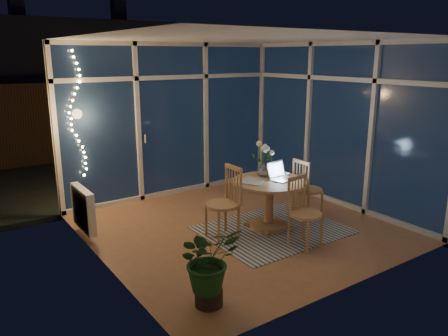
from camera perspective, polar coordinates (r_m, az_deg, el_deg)
The scene contains 25 objects.
floor at distance 6.32m, azimuth 2.10°, elevation -7.68°, with size 4.00×4.00×0.00m, color #9B6B43.
ceiling at distance 5.85m, azimuth 2.34°, elevation 16.59°, with size 4.00×4.00×0.00m, color white.
wall_back at distance 7.63m, azimuth -6.84°, elevation 6.24°, with size 4.00×0.04×2.60m, color silver.
wall_front at distance 4.55m, azimuth 17.42°, elevation -0.02°, with size 4.00×0.04×2.60m, color silver.
wall_left at distance 5.04m, azimuth -16.35°, elevation 1.46°, with size 0.04×4.00×2.60m, color silver.
wall_right at distance 7.31m, azimuth 14.96°, elevation 5.49°, with size 0.04×4.00×2.60m, color silver.
window_wall_back at distance 7.59m, azimuth -6.69°, elevation 6.20°, with size 4.00×0.10×2.60m, color silver.
window_wall_right at distance 7.28m, azimuth 14.75°, elevation 5.46°, with size 0.10×4.00×2.60m, color silver.
radiator at distance 6.14m, azimuth -17.91°, elevation -5.12°, with size 0.10×0.70×0.58m, color silver.
fairy_lights at distance 6.88m, azimuth -18.73°, elevation 6.56°, with size 0.24×0.10×1.85m, color #EDB15F, non-canonical shape.
garden_patio at distance 10.77m, azimuth -11.73°, elevation 1.10°, with size 12.00×6.00×0.10m, color black.
garden_fence at distance 10.88m, azimuth -15.47°, elevation 6.17°, with size 11.00×0.08×1.80m, color #3A2415.
neighbour_roof at distance 13.73m, azimuth -18.91°, elevation 13.02°, with size 7.00×3.00×2.20m, color #2F3038.
garden_shrubs at distance 8.75m, azimuth -15.62°, elevation 1.20°, with size 0.90×0.90×0.90m, color black.
rug at distance 6.24m, azimuth 6.38°, elevation -8.00°, with size 1.90×1.52×0.01m, color beige.
dining_table at distance 6.19m, azimuth 5.86°, elevation -4.76°, with size 1.03×1.03×0.70m, color #A87E4C.
chair_left at distance 5.77m, azimuth -0.24°, elevation -4.61°, with size 0.46×0.46×1.00m, color #A87E4C.
chair_right at distance 6.63m, azimuth 10.96°, elevation -2.61°, with size 0.43×0.43×0.93m, color #A87E4C.
chair_front at distance 5.63m, azimuth 10.68°, elevation -5.74°, with size 0.43×0.43×0.93m, color #A87E4C.
laptop at distance 6.12m, azimuth 7.77°, elevation -0.31°, with size 0.36×0.30×0.26m, color silver, non-canonical shape.
flower_vase at distance 6.25m, azimuth 5.14°, elevation -0.17°, with size 0.20×0.20×0.21m, color white.
bowl at distance 6.35m, azimuth 7.79°, elevation -0.82°, with size 0.15×0.15×0.04m, color white.
newspapers at distance 6.05m, azimuth 3.92°, elevation -1.62°, with size 0.38×0.29×0.01m, color silver.
phone at distance 6.05m, azimuth 6.87°, elevation -1.71°, with size 0.12×0.06×0.01m, color black.
potted_plant at distance 4.33m, azimuth -2.03°, elevation -13.13°, with size 0.54×0.47×0.76m, color #174219.
Camera 1 is at (-3.50, -4.69, 2.39)m, focal length 35.00 mm.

